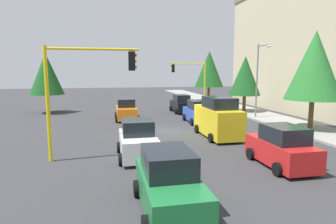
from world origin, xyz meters
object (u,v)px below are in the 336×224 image
at_px(tree_opposite_side, 46,74).
at_px(car_black, 181,104).
at_px(traffic_signal_far_left, 191,76).
at_px(tree_roadside_far, 209,69).
at_px(car_blue, 198,112).
at_px(tree_roadside_near, 314,66).
at_px(car_red, 282,148).
at_px(street_lamp_curbside, 259,73).
at_px(car_green, 169,184).
at_px(delivery_van_yellow, 218,118).
at_px(traffic_signal_near_right, 85,80).
at_px(tree_roadside_mid, 245,76).
at_px(car_orange, 126,110).
at_px(car_white, 138,140).

distance_m(tree_opposite_side, car_black, 14.84).
height_order(traffic_signal_far_left, tree_roadside_far, tree_roadside_far).
bearing_deg(car_blue, tree_opposite_side, -122.47).
bearing_deg(car_black, car_blue, -1.05).
bearing_deg(tree_roadside_far, tree_roadside_near, 2.86).
height_order(car_red, car_black, same).
bearing_deg(street_lamp_curbside, car_red, -24.62).
relative_size(traffic_signal_far_left, tree_roadside_far, 0.76).
bearing_deg(car_green, delivery_van_yellow, 150.37).
xyz_separation_m(street_lamp_curbside, car_blue, (0.60, -6.08, -3.45)).
distance_m(traffic_signal_near_right, tree_opposite_side, 18.76).
xyz_separation_m(tree_roadside_far, car_black, (8.51, -6.26, -3.92)).
distance_m(tree_roadside_mid, car_black, 7.58).
distance_m(car_red, car_black, 18.55).
xyz_separation_m(delivery_van_yellow, car_orange, (-8.30, -5.72, -0.39)).
xyz_separation_m(tree_opposite_side, delivery_van_yellow, (14.60, 13.74, -2.94)).
distance_m(traffic_signal_near_right, tree_roadside_mid, 21.04).
bearing_deg(car_orange, street_lamp_curbside, 80.26).
bearing_deg(car_red, tree_roadside_far, 167.28).
distance_m(tree_roadside_near, car_red, 10.79).
bearing_deg(car_red, car_white, -113.59).
height_order(tree_roadside_far, tree_roadside_mid, tree_roadside_far).
bearing_deg(traffic_signal_far_left, traffic_signal_near_right, -29.66).
bearing_deg(traffic_signal_near_right, car_white, 85.37).
distance_m(delivery_van_yellow, car_orange, 10.08).
xyz_separation_m(traffic_signal_far_left, car_orange, (8.30, -8.67, -3.06)).
bearing_deg(car_orange, tree_roadside_near, 60.26).
xyz_separation_m(tree_roadside_mid, car_red, (17.06, -6.61, -3.10)).
xyz_separation_m(car_orange, car_red, (14.76, 6.38, 0.00)).
xyz_separation_m(street_lamp_curbside, tree_roadside_near, (5.61, 1.30, 0.57)).
bearing_deg(car_red, tree_roadside_near, 134.81).
distance_m(delivery_van_yellow, car_white, 6.90).
bearing_deg(tree_roadside_mid, tree_roadside_near, 2.86).
xyz_separation_m(traffic_signal_far_left, tree_roadside_near, (16.00, 4.82, 0.96)).
relative_size(delivery_van_yellow, car_orange, 1.31).
bearing_deg(car_white, tree_roadside_mid, 137.25).
relative_size(tree_roadside_near, car_white, 2.03).
relative_size(street_lamp_curbside, car_green, 1.68).
xyz_separation_m(car_blue, car_orange, (-2.69, -6.11, -0.00)).
distance_m(traffic_signal_near_right, car_white, 4.08).
relative_size(tree_roadside_far, car_green, 1.76).
xyz_separation_m(tree_roadside_far, car_orange, (12.30, -12.48, -3.92)).
distance_m(traffic_signal_near_right, tree_roadside_near, 16.71).
distance_m(car_blue, car_green, 16.35).
relative_size(traffic_signal_near_right, car_green, 1.37).
relative_size(traffic_signal_near_right, tree_opposite_side, 0.89).
relative_size(traffic_signal_far_left, car_green, 1.34).
height_order(tree_roadside_mid, car_blue, tree_roadside_mid).
height_order(traffic_signal_near_right, delivery_van_yellow, traffic_signal_near_right).
relative_size(traffic_signal_near_right, tree_roadside_mid, 0.94).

